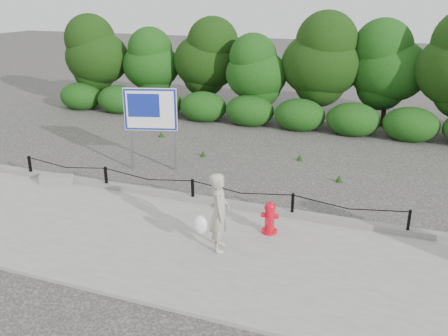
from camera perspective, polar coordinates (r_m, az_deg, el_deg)
name	(u,v)px	position (r m, az deg, el deg)	size (l,w,h in m)	color
ground	(193,205)	(11.86, -3.74, -4.41)	(90.00, 90.00, 0.00)	#2D2B28
sidewalk	(155,240)	(10.25, -8.35, -8.56)	(14.00, 4.00, 0.08)	gray
curb	(194,198)	(11.84, -3.66, -3.66)	(14.00, 0.22, 0.14)	slate
chain_barrier	(193,188)	(11.67, -3.79, -2.37)	(10.06, 0.06, 0.60)	black
treeline	(313,61)	(19.20, 10.68, 12.48)	(20.39, 3.50, 4.43)	black
fire_hydrant	(270,218)	(10.25, 5.52, -5.99)	(0.39, 0.40, 0.73)	red
pedestrian	(218,213)	(9.38, -0.70, -5.43)	(0.77, 0.69, 1.63)	#A4A18C
concrete_block	(56,180)	(13.57, -19.51, -1.32)	(0.85, 0.30, 0.27)	gray
advertising_sign	(150,113)	(13.77, -8.84, 6.53)	(1.48, 0.53, 2.45)	slate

